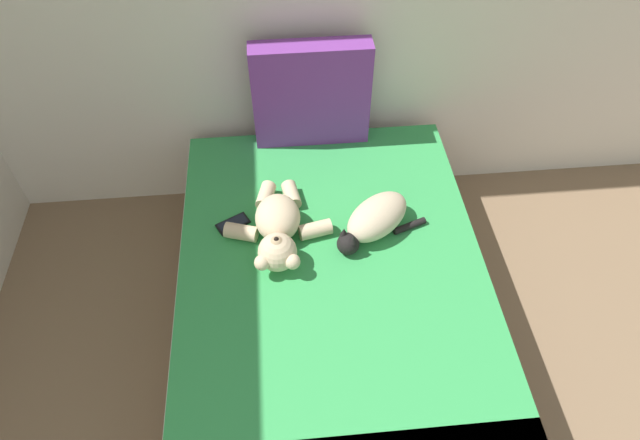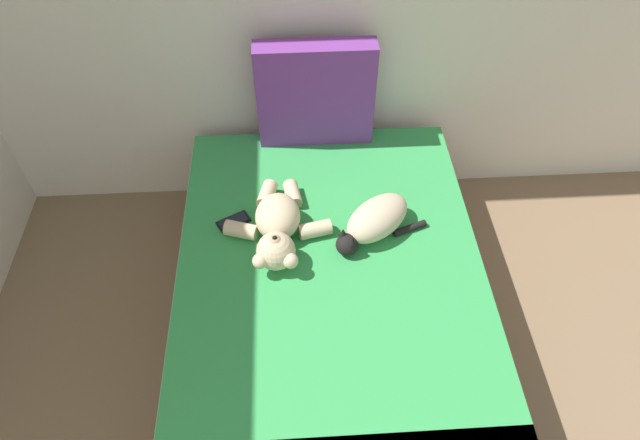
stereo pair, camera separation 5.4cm
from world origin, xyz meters
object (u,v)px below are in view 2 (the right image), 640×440
cat (374,221)px  cell_phone (233,221)px  patterned_cushion (315,94)px  teddy_bear (277,227)px  bed (331,309)px

cat → cell_phone: (-0.63, 0.09, -0.07)m
patterned_cushion → teddy_bear: bearing=-106.8°
cat → teddy_bear: bearing=-178.0°
cat → cell_phone: size_ratio=2.59×
bed → teddy_bear: bearing=134.8°
patterned_cushion → cat: 0.73m
teddy_bear → cell_phone: size_ratio=3.32×
cat → cell_phone: bearing=171.8°
bed → cat: 0.46m
cat → cell_phone: cat is taller
bed → teddy_bear: (-0.22, 0.23, 0.33)m
bed → cat: bearing=49.3°
bed → cell_phone: bearing=142.3°
bed → cell_phone: 0.60m
bed → cell_phone: (-0.43, 0.33, 0.26)m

